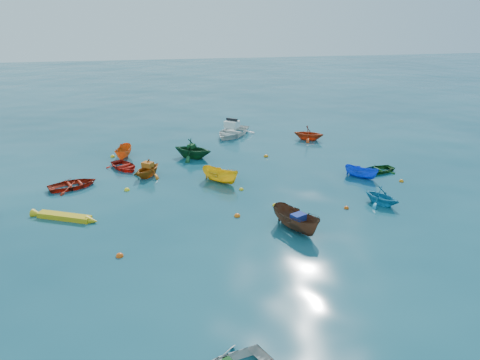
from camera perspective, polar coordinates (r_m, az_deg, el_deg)
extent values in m
plane|color=#0A3B4B|center=(27.59, 1.82, -4.46)|extent=(160.00, 160.00, 0.00)
imported|color=#53301E|center=(26.20, 6.82, -6.07)|extent=(2.67, 3.66, 1.33)
imported|color=#BC5E11|center=(34.43, -11.13, 0.47)|extent=(3.33, 3.41, 1.36)
imported|color=gold|center=(32.71, -2.41, -0.25)|extent=(2.91, 2.91, 1.16)
imported|color=#104513|center=(36.04, 16.32, 0.94)|extent=(3.14, 2.59, 0.57)
imported|color=teal|center=(30.49, 16.78, -2.82)|extent=(2.98, 3.10, 1.26)
imported|color=#A6200D|center=(33.69, -19.66, -0.87)|extent=(3.81, 3.31, 0.66)
imported|color=#E05C15|center=(38.86, -13.93, 2.63)|extent=(1.57, 2.97, 1.09)
imported|color=#0F431F|center=(37.94, -5.77, 2.71)|extent=(4.17, 4.03, 1.68)
imported|color=blue|center=(34.62, 14.51, 0.30)|extent=(2.43, 2.40, 0.96)
imported|color=red|center=(36.35, -13.90, 1.35)|extent=(3.30, 3.57, 0.60)
imported|color=#C43A12|center=(43.19, 8.33, 4.87)|extent=(3.45, 3.30, 1.40)
imported|color=white|center=(44.12, -0.98, 5.44)|extent=(5.42, 5.67, 1.56)
cube|color=navy|center=(25.73, 7.12, -4.51)|extent=(0.92, 0.83, 0.36)
cube|color=#CC5E14|center=(34.18, -11.18, 1.85)|extent=(0.93, 0.90, 0.36)
cube|color=#10431B|center=(37.69, -5.96, 4.15)|extent=(0.70, 0.75, 0.29)
sphere|color=#EC500C|center=(24.25, -14.45, -9.01)|extent=(0.38, 0.38, 0.38)
sphere|color=yellow|center=(29.03, 4.28, -3.15)|extent=(0.33, 0.33, 0.33)
sphere|color=#D84E0B|center=(29.32, 12.84, -3.40)|extent=(0.31, 0.31, 0.31)
sphere|color=yellow|center=(32.16, -13.62, -1.24)|extent=(0.38, 0.38, 0.38)
sphere|color=orange|center=(27.57, -0.34, -4.46)|extent=(0.37, 0.37, 0.37)
sphere|color=gold|center=(31.33, 0.17, -1.22)|extent=(0.31, 0.31, 0.31)
sphere|color=orange|center=(34.65, 19.07, -0.19)|extent=(0.33, 0.33, 0.33)
sphere|color=yellow|center=(39.34, -15.26, 2.73)|extent=(0.37, 0.37, 0.37)
sphere|color=orange|center=(38.08, 3.19, 2.85)|extent=(0.38, 0.38, 0.38)
sphere|color=gold|center=(44.36, 9.56, 5.24)|extent=(0.34, 0.34, 0.34)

